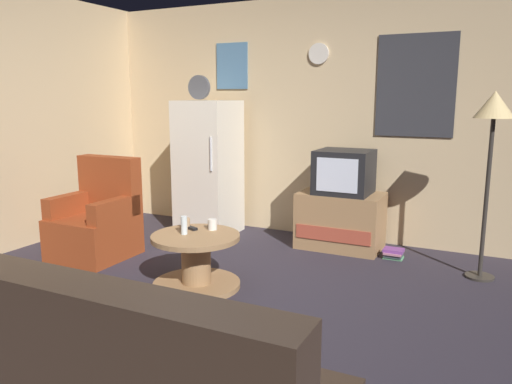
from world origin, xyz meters
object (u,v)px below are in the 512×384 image
at_px(tv_stand, 340,220).
at_px(fridge, 208,168).
at_px(armchair, 97,222).
at_px(mug_ceramic_tan, 185,223).
at_px(wine_glass, 184,225).
at_px(crt_tv, 344,172).
at_px(coffee_table, 196,261).
at_px(book_stack, 393,253).
at_px(remote_control, 190,228).
at_px(standing_lamp, 493,120).
at_px(mug_ceramic_white, 212,224).

bearing_deg(tv_stand, fridge, -176.35).
bearing_deg(armchair, mug_ceramic_tan, -7.83).
bearing_deg(wine_glass, armchair, 165.85).
bearing_deg(mug_ceramic_tan, crt_tv, 56.98).
height_order(coffee_table, book_stack, coffee_table).
relative_size(tv_stand, remote_control, 5.60).
bearing_deg(fridge, remote_control, -64.56).
height_order(tv_stand, standing_lamp, standing_lamp).
relative_size(mug_ceramic_white, remote_control, 0.60).
bearing_deg(remote_control, mug_ceramic_white, 41.63).
bearing_deg(standing_lamp, remote_control, -153.06).
bearing_deg(tv_stand, mug_ceramic_white, -116.67).
bearing_deg(standing_lamp, armchair, -164.09).
xyz_separation_m(standing_lamp, book_stack, (-0.77, 0.20, -1.31)).
bearing_deg(armchair, book_stack, 24.02).
xyz_separation_m(fridge, remote_control, (0.65, -1.36, -0.30)).
distance_m(coffee_table, mug_ceramic_white, 0.33).
xyz_separation_m(fridge, coffee_table, (0.78, -1.48, -0.53)).
bearing_deg(mug_ceramic_tan, coffee_table, -35.03).
relative_size(crt_tv, mug_ceramic_tan, 6.00).
bearing_deg(tv_stand, book_stack, -11.94).
bearing_deg(book_stack, mug_ceramic_white, -135.12).
distance_m(fridge, coffee_table, 1.76).
relative_size(fridge, mug_ceramic_tan, 19.67).
xyz_separation_m(tv_stand, armchair, (-2.06, -1.30, 0.05)).
xyz_separation_m(coffee_table, book_stack, (1.31, 1.46, -0.17)).
distance_m(crt_tv, wine_glass, 1.84).
bearing_deg(remote_control, crt_tv, 79.28).
height_order(standing_lamp, coffee_table, standing_lamp).
height_order(crt_tv, coffee_table, crt_tv).
height_order(fridge, wine_glass, fridge).
height_order(tv_stand, wine_glass, wine_glass).
bearing_deg(coffee_table, remote_control, 136.36).
height_order(tv_stand, armchair, armchair).
height_order(remote_control, armchair, armchair).
relative_size(coffee_table, book_stack, 3.83).
relative_size(coffee_table, mug_ceramic_tan, 8.00).
xyz_separation_m(wine_glass, mug_ceramic_tan, (-0.09, 0.15, -0.03)).
bearing_deg(fridge, crt_tv, 3.56).
xyz_separation_m(crt_tv, standing_lamp, (1.32, -0.32, 0.56)).
xyz_separation_m(tv_stand, remote_control, (-0.87, -1.45, 0.17)).
bearing_deg(wine_glass, mug_ceramic_white, 58.92).
xyz_separation_m(tv_stand, book_stack, (0.57, -0.12, -0.24)).
distance_m(fridge, tv_stand, 1.59).
bearing_deg(armchair, wine_glass, -14.15).
xyz_separation_m(standing_lamp, wine_glass, (-2.18, -1.28, -0.84)).
bearing_deg(coffee_table, crt_tv, 64.21).
xyz_separation_m(crt_tv, mug_ceramic_white, (-0.72, -1.39, -0.31)).
distance_m(tv_stand, standing_lamp, 1.75).
xyz_separation_m(standing_lamp, coffee_table, (-2.09, -1.26, -1.14)).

